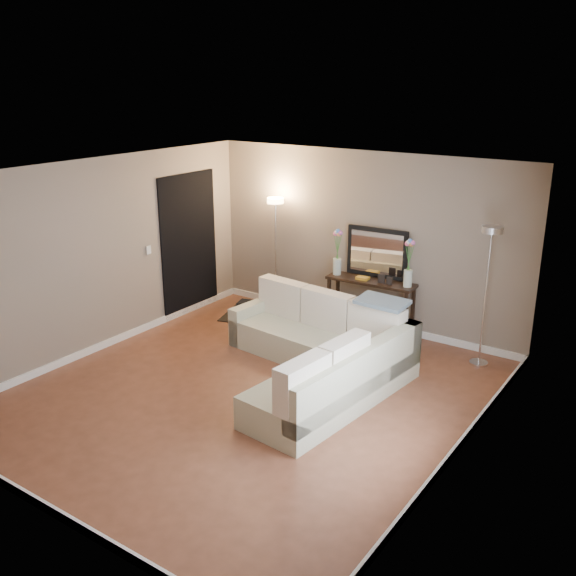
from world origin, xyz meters
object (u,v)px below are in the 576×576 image
Objects in this scene: sectional_sofa at (322,353)px; floor_lamp_lit at (276,232)px; floor_lamp_unlit at (488,269)px; console_table at (365,302)px.

sectional_sofa is 2.69m from floor_lamp_lit.
floor_lamp_lit is at bearing 176.88° from floor_lamp_unlit.
floor_lamp_unlit is at bearing -5.17° from console_table.
sectional_sofa is 2.02× the size of console_table.
floor_lamp_lit is (-1.61, 0.02, 0.83)m from console_table.
floor_lamp_unlit is at bearing -3.12° from floor_lamp_lit.
sectional_sofa is 1.67m from console_table.
console_table is (-0.28, 1.64, 0.12)m from sectional_sofa.
sectional_sofa reaches higher than console_table.
floor_lamp_unlit is (3.39, -0.18, 0.02)m from floor_lamp_lit.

